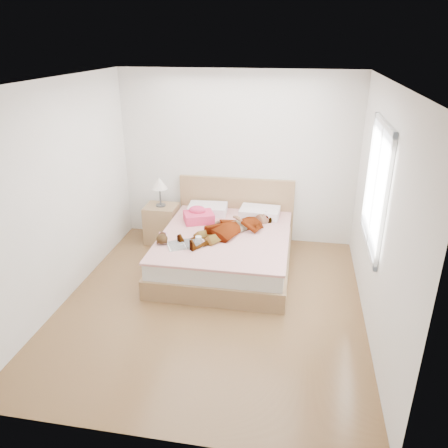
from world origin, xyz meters
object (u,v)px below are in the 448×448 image
(bed, at_px, (226,246))
(woman, at_px, (231,225))
(phone, at_px, (202,208))
(plush_toy, at_px, (162,238))
(coffee_mug, at_px, (199,240))
(towel, at_px, (198,215))
(magazine, at_px, (184,245))
(nightstand, at_px, (162,221))

(bed, bearing_deg, woman, -12.27)
(phone, relative_size, plush_toy, 0.39)
(coffee_mug, bearing_deg, towel, 103.21)
(bed, distance_m, coffee_mug, 0.59)
(coffee_mug, bearing_deg, plush_toy, -170.18)
(woman, bearing_deg, towel, -168.27)
(towel, relative_size, magazine, 1.00)
(bed, xyz_separation_m, towel, (-0.46, 0.29, 0.32))
(towel, height_order, magazine, towel)
(plush_toy, bearing_deg, coffee_mug, 9.82)
(woman, relative_size, magazine, 2.99)
(magazine, height_order, nightstand, nightstand)
(nightstand, bearing_deg, woman, -26.58)
(magazine, bearing_deg, towel, 90.11)
(bed, height_order, plush_toy, bed)
(woman, xyz_separation_m, bed, (-0.07, 0.02, -0.34))
(phone, bearing_deg, towel, -159.24)
(phone, bearing_deg, nightstand, 115.53)
(coffee_mug, distance_m, plush_toy, 0.48)
(magazine, height_order, plush_toy, plush_toy)
(woman, relative_size, nightstand, 1.48)
(towel, bearing_deg, plush_toy, -110.57)
(woman, distance_m, coffee_mug, 0.56)
(bed, height_order, magazine, bed)
(towel, bearing_deg, bed, -32.13)
(towel, bearing_deg, magazine, -89.89)
(plush_toy, bearing_deg, woman, 30.67)
(nightstand, bearing_deg, plush_toy, -71.55)
(phone, relative_size, nightstand, 0.09)
(coffee_mug, bearing_deg, woman, 48.59)
(plush_toy, height_order, nightstand, nightstand)
(woman, xyz_separation_m, phone, (-0.50, 0.40, 0.07))
(plush_toy, bearing_deg, towel, 69.43)
(woman, relative_size, phone, 16.20)
(bed, xyz_separation_m, plush_toy, (-0.77, -0.51, 0.30))
(woman, bearing_deg, phone, -177.10)
(phone, distance_m, towel, 0.14)
(bed, relative_size, nightstand, 1.99)
(towel, relative_size, coffee_mug, 4.13)
(magazine, relative_size, plush_toy, 2.10)
(coffee_mug, bearing_deg, magazine, -150.21)
(phone, xyz_separation_m, coffee_mug, (0.13, -0.81, -0.13))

